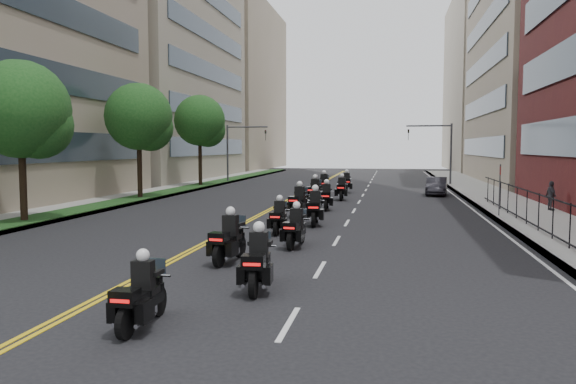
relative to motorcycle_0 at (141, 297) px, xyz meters
name	(u,v)px	position (x,y,z in m)	size (l,w,h in m)	color
ground	(138,315)	(-0.44, 0.78, -0.61)	(160.00, 160.00, 0.00)	black
sidewalk_right	(505,203)	(11.56, 25.78, -0.53)	(4.00, 90.00, 0.15)	gray
sidewalk_left	(136,197)	(-12.44, 25.78, -0.53)	(4.00, 90.00, 0.15)	gray
grass_strip	(147,196)	(-11.64, 25.78, -0.44)	(2.00, 90.00, 0.04)	#123313
building_right_tan	(566,26)	(21.04, 48.78, 14.39)	(15.11, 28.00, 30.00)	gray
building_right_far	(504,83)	(21.06, 78.78, 12.39)	(15.00, 28.00, 26.00)	gray
building_left_mid	(141,23)	(-22.42, 48.78, 16.39)	(16.11, 28.00, 34.00)	gray
building_left_far	(222,88)	(-22.44, 78.78, 12.39)	(16.00, 28.00, 26.00)	gray
iron_fence	(545,215)	(10.56, 12.78, 0.30)	(0.05, 28.00, 1.50)	black
street_trees	(99,118)	(-11.49, 19.38, 4.52)	(4.40, 38.40, 7.98)	black
traffic_signal_right	(440,145)	(9.10, 42.78, 3.09)	(4.09, 0.20, 5.60)	#3F3F44
traffic_signal_left	(237,145)	(-9.98, 42.78, 3.09)	(4.09, 0.20, 5.60)	#3F3F44
motorcycle_0	(141,297)	(0.00, 0.00, 0.00)	(0.48, 2.08, 1.54)	black
motorcycle_1	(258,264)	(1.57, 3.19, 0.06)	(0.61, 2.29, 1.69)	black
motorcycle_2	(229,241)	(-0.08, 6.25, 0.06)	(0.67, 2.30, 1.70)	black
motorcycle_3	(296,229)	(1.47, 9.20, 0.02)	(0.58, 2.17, 1.60)	black
motorcycle_4	(279,218)	(0.30, 12.13, 0.01)	(0.49, 2.11, 1.56)	black
motorcycle_5	(315,209)	(1.40, 14.79, 0.11)	(0.62, 2.45, 1.81)	black
motorcycle_6	(299,203)	(0.19, 17.77, 0.10)	(0.71, 2.41, 1.78)	black
motorcycle_7	(326,198)	(1.22, 20.90, 0.07)	(0.56, 2.31, 1.71)	black
motorcycle_8	(314,192)	(0.08, 24.42, 0.10)	(0.71, 2.43, 1.79)	black
motorcycle_9	(342,190)	(1.55, 26.90, 0.08)	(0.55, 2.37, 1.75)	black
motorcycle_10	(324,185)	(-0.06, 30.43, 0.10)	(0.57, 2.43, 1.80)	black
motorcycle_11	(347,183)	(1.41, 32.94, 0.09)	(0.65, 2.40, 1.77)	black
parked_sedan	(437,186)	(8.00, 31.85, 0.04)	(1.38, 3.96, 1.30)	black
pedestrian_c	(551,196)	(13.06, 21.55, 0.32)	(0.91, 0.38, 1.55)	#3A3A41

